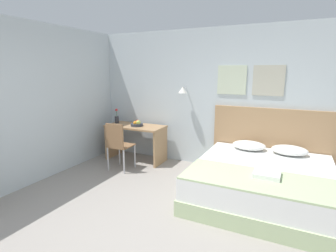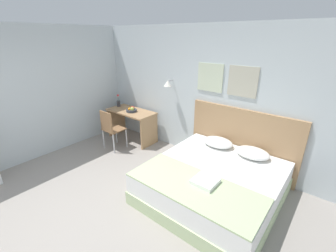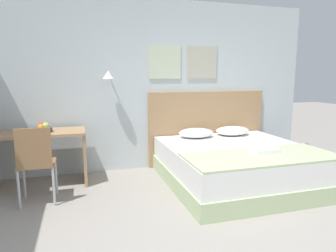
# 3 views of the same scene
# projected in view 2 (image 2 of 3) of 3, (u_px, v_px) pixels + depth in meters

# --- Properties ---
(ground_plane) EXTENTS (24.00, 24.00, 0.00)m
(ground_plane) POSITION_uv_depth(u_px,v_px,m) (81.00, 226.00, 3.09)
(ground_plane) COLOR gray
(wall_back) EXTENTS (5.65, 0.31, 2.65)m
(wall_back) POSITION_uv_depth(u_px,v_px,m) (195.00, 94.00, 4.58)
(wall_back) COLOR silver
(wall_back) RESTS_ON ground_plane
(bed) EXTENTS (1.92, 1.99, 0.52)m
(bed) POSITION_uv_depth(u_px,v_px,m) (213.00, 183.00, 3.57)
(bed) COLOR #B2C693
(bed) RESTS_ON ground_plane
(headboard) EXTENTS (2.04, 0.06, 1.23)m
(headboard) POSITION_uv_depth(u_px,v_px,m) (241.00, 141.00, 4.18)
(headboard) COLOR #A87F56
(headboard) RESTS_ON ground_plane
(pillow_left) EXTENTS (0.56, 0.41, 0.14)m
(pillow_left) POSITION_uv_depth(u_px,v_px,m) (218.00, 142.00, 4.16)
(pillow_left) COLOR white
(pillow_left) RESTS_ON bed
(pillow_right) EXTENTS (0.56, 0.41, 0.14)m
(pillow_right) POSITION_uv_depth(u_px,v_px,m) (252.00, 153.00, 3.79)
(pillow_right) COLOR white
(pillow_right) RESTS_ON bed
(throw_blanket) EXTENTS (1.86, 0.79, 0.02)m
(throw_blanket) POSITION_uv_depth(u_px,v_px,m) (194.00, 186.00, 3.05)
(throw_blanket) COLOR #B2C693
(throw_blanket) RESTS_ON bed
(folded_towel_near_foot) EXTENTS (0.32, 0.32, 0.06)m
(folded_towel_near_foot) POSITION_uv_depth(u_px,v_px,m) (205.00, 181.00, 3.08)
(folded_towel_near_foot) COLOR white
(folded_towel_near_foot) RESTS_ON throw_blanket
(desk) EXTENTS (1.21, 0.58, 0.75)m
(desk) POSITION_uv_depth(u_px,v_px,m) (132.00, 119.00, 5.48)
(desk) COLOR #A87F56
(desk) RESTS_ON ground_plane
(desk_chair) EXTENTS (0.41, 0.41, 0.92)m
(desk_chair) POSITION_uv_depth(u_px,v_px,m) (110.00, 127.00, 4.98)
(desk_chair) COLOR #8E6642
(desk_chair) RESTS_ON ground_plane
(fruit_bowl) EXTENTS (0.25, 0.25, 0.13)m
(fruit_bowl) POSITION_uv_depth(u_px,v_px,m) (132.00, 110.00, 5.32)
(fruit_bowl) COLOR #333842
(fruit_bowl) RESTS_ON desk
(flower_vase) EXTENTS (0.09, 0.09, 0.32)m
(flower_vase) POSITION_uv_depth(u_px,v_px,m) (119.00, 102.00, 5.69)
(flower_vase) COLOR #333338
(flower_vase) RESTS_ON desk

